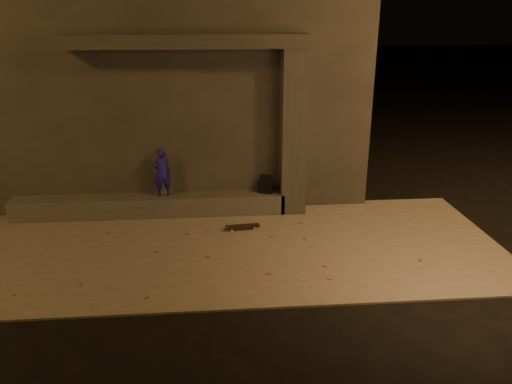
{
  "coord_description": "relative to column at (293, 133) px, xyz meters",
  "views": [
    {
      "loc": [
        -0.02,
        -6.79,
        4.36
      ],
      "look_at": [
        0.73,
        2.0,
        1.15
      ],
      "focal_mm": 35.0,
      "sensor_mm": 36.0,
      "label": 1
    }
  ],
  "objects": [
    {
      "name": "skateboard",
      "position": [
        -1.18,
        -0.98,
        -1.74
      ],
      "size": [
        0.73,
        0.25,
        0.08
      ],
      "rotation": [
        0.0,
        0.0,
        0.1
      ],
      "color": "black",
      "rests_on": "sidewalk"
    },
    {
      "name": "ground",
      "position": [
        -1.7,
        -3.75,
        -1.84
      ],
      "size": [
        120.0,
        120.0,
        0.0
      ],
      "primitive_type": "plane",
      "color": "black",
      "rests_on": "ground"
    },
    {
      "name": "sidewalk",
      "position": [
        -1.7,
        -1.75,
        -1.82
      ],
      "size": [
        11.0,
        4.4,
        0.04
      ],
      "primitive_type": "cube",
      "color": "slate",
      "rests_on": "ground"
    },
    {
      "name": "building",
      "position": [
        -2.7,
        2.74,
        0.77
      ],
      "size": [
        9.0,
        5.1,
        5.22
      ],
      "color": "#353230",
      "rests_on": "ground"
    },
    {
      "name": "column",
      "position": [
        0.0,
        0.0,
        0.0
      ],
      "size": [
        0.55,
        0.55,
        3.6
      ],
      "primitive_type": "cube",
      "color": "#353230",
      "rests_on": "sidewalk"
    },
    {
      "name": "canopy",
      "position": [
        -2.2,
        0.05,
        1.94
      ],
      "size": [
        5.0,
        0.7,
        0.28
      ],
      "primitive_type": "cube",
      "color": "#353230",
      "rests_on": "column"
    },
    {
      "name": "skateboarder",
      "position": [
        -2.89,
        0.0,
        -0.81
      ],
      "size": [
        0.46,
        0.37,
        1.09
      ],
      "primitive_type": "imported",
      "rotation": [
        0.0,
        0.0,
        3.46
      ],
      "color": "#1F168F",
      "rests_on": "ledge"
    },
    {
      "name": "backpack",
      "position": [
        -0.6,
        0.0,
        -1.2
      ],
      "size": [
        0.37,
        0.31,
        0.45
      ],
      "rotation": [
        0.0,
        0.0,
        -0.37
      ],
      "color": "black",
      "rests_on": "ledge"
    },
    {
      "name": "ledge",
      "position": [
        -3.2,
        0.0,
        -1.58
      ],
      "size": [
        6.0,
        0.55,
        0.45
      ],
      "primitive_type": "cube",
      "color": "#4B4944",
      "rests_on": "sidewalk"
    }
  ]
}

